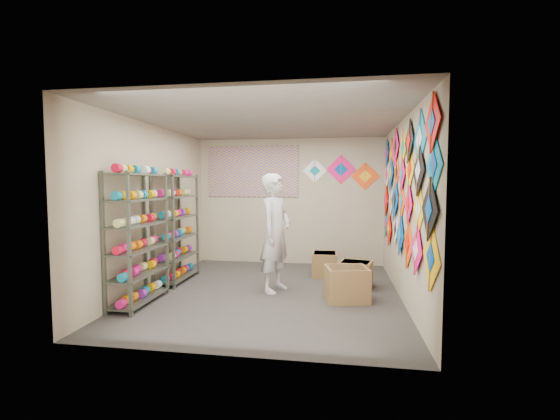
% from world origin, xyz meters
% --- Properties ---
extents(ground, '(4.50, 4.50, 0.00)m').
position_xyz_m(ground, '(0.00, 0.00, 0.00)').
color(ground, '#35312E').
extents(room_walls, '(4.50, 4.50, 4.50)m').
position_xyz_m(room_walls, '(0.00, 0.00, 1.64)').
color(room_walls, tan).
rests_on(room_walls, ground).
extents(shelf_rack_front, '(0.40, 1.10, 1.90)m').
position_xyz_m(shelf_rack_front, '(-1.78, -0.85, 0.95)').
color(shelf_rack_front, '#4C5147').
rests_on(shelf_rack_front, ground).
extents(shelf_rack_back, '(0.40, 1.10, 1.90)m').
position_xyz_m(shelf_rack_back, '(-1.78, 0.45, 0.95)').
color(shelf_rack_back, '#4C5147').
rests_on(shelf_rack_back, ground).
extents(string_spools, '(0.12, 2.36, 0.12)m').
position_xyz_m(string_spools, '(-1.78, -0.20, 1.05)').
color(string_spools, '#E3176F').
rests_on(string_spools, ground).
extents(kite_wall_display, '(0.06, 4.37, 2.09)m').
position_xyz_m(kite_wall_display, '(1.98, -0.06, 1.65)').
color(kite_wall_display, yellow).
rests_on(kite_wall_display, room_walls).
extents(back_wall_kites, '(1.60, 0.02, 0.75)m').
position_xyz_m(back_wall_kites, '(1.13, 2.24, 1.98)').
color(back_wall_kites, white).
rests_on(back_wall_kites, room_walls).
extents(poster, '(2.00, 0.01, 1.10)m').
position_xyz_m(poster, '(-0.80, 2.23, 2.00)').
color(poster, '#5E499E').
rests_on(poster, room_walls).
extents(shopkeeper, '(0.97, 0.88, 1.89)m').
position_xyz_m(shopkeeper, '(0.06, 0.09, 0.95)').
color(shopkeeper, silver).
rests_on(shopkeeper, ground).
extents(carton_a, '(0.70, 0.62, 0.50)m').
position_xyz_m(carton_a, '(1.18, -0.24, 0.25)').
color(carton_a, brown).
rests_on(carton_a, ground).
extents(carton_b, '(0.61, 0.54, 0.43)m').
position_xyz_m(carton_b, '(1.35, 0.53, 0.21)').
color(carton_b, brown).
rests_on(carton_b, ground).
extents(carton_c, '(0.48, 0.52, 0.44)m').
position_xyz_m(carton_c, '(0.81, 1.19, 0.22)').
color(carton_c, brown).
rests_on(carton_c, ground).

